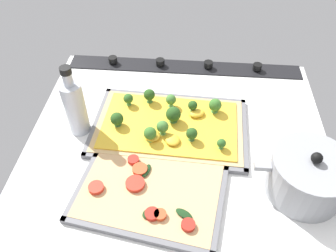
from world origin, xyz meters
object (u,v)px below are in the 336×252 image
(baking_tray_back, at_px, (151,189))
(cooking_pot, at_px, (308,176))
(baking_tray_front, at_px, (169,128))
(oil_bottle, at_px, (75,106))
(broccoli_pizza, at_px, (169,123))
(veggie_pizza_back, at_px, (150,188))

(baking_tray_back, distance_m, cooking_pot, 0.34)
(baking_tray_front, xyz_separation_m, oil_bottle, (0.24, 0.02, 0.08))
(broccoli_pizza, bearing_deg, baking_tray_front, 122.94)
(veggie_pizza_back, distance_m, oil_bottle, 0.28)
(broccoli_pizza, relative_size, baking_tray_back, 1.08)
(veggie_pizza_back, height_order, cooking_pot, cooking_pot)
(oil_bottle, bearing_deg, baking_tray_back, 140.07)
(veggie_pizza_back, height_order, oil_bottle, oil_bottle)
(broccoli_pizza, bearing_deg, oil_bottle, 5.49)
(veggie_pizza_back, bearing_deg, oil_bottle, -40.57)
(veggie_pizza_back, bearing_deg, baking_tray_front, -97.91)
(baking_tray_front, relative_size, oil_bottle, 2.08)
(broccoli_pizza, xyz_separation_m, baking_tray_back, (0.02, 0.20, -0.02))
(oil_bottle, bearing_deg, veggie_pizza_back, 139.43)
(broccoli_pizza, height_order, veggie_pizza_back, broccoli_pizza)
(oil_bottle, bearing_deg, broccoli_pizza, -174.51)
(cooking_pot, bearing_deg, baking_tray_front, -28.16)
(baking_tray_front, relative_size, broccoli_pizza, 1.06)
(baking_tray_back, relative_size, cooking_pot, 1.51)
(cooking_pot, bearing_deg, veggie_pizza_back, 5.15)
(baking_tray_back, distance_m, oil_bottle, 0.29)
(baking_tray_back, bearing_deg, oil_bottle, -39.93)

